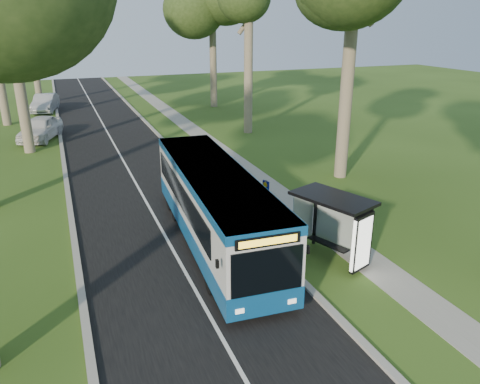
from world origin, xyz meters
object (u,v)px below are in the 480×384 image
(bus, at_px, (214,206))
(bus_shelter, at_px, (341,220))
(bus_stop_sign, at_px, (266,202))
(litter_bin, at_px, (249,199))
(car_silver, at_px, (45,103))
(car_white, at_px, (40,128))

(bus, xyz_separation_m, bus_shelter, (3.62, -3.27, 0.19))
(bus_stop_sign, height_order, litter_bin, bus_stop_sign)
(bus_stop_sign, relative_size, bus_shelter, 0.75)
(bus, distance_m, bus_shelter, 4.88)
(bus_stop_sign, xyz_separation_m, car_silver, (-8.23, 32.73, -0.71))
(bus, bearing_deg, bus_stop_sign, -3.59)
(bus_stop_sign, bearing_deg, car_white, 93.55)
(bus_shelter, bearing_deg, car_silver, 84.83)
(bus_shelter, height_order, litter_bin, bus_shelter)
(litter_bin, relative_size, car_silver, 0.20)
(car_silver, bearing_deg, litter_bin, -62.17)
(bus_shelter, relative_size, car_silver, 0.65)
(bus_shelter, xyz_separation_m, litter_bin, (-1.03, 6.04, -1.24))
(litter_bin, relative_size, car_white, 0.20)
(bus, height_order, car_white, bus)
(bus_shelter, distance_m, car_white, 26.11)
(car_silver, bearing_deg, bus_shelter, -63.29)
(bus, relative_size, car_silver, 2.28)
(bus_stop_sign, xyz_separation_m, bus_shelter, (1.56, -3.01, 0.21))
(bus_stop_sign, xyz_separation_m, car_white, (-8.59, 21.03, -0.69))
(bus_shelter, bearing_deg, litter_bin, 79.16)
(car_silver, bearing_deg, bus_stop_sign, -64.48)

